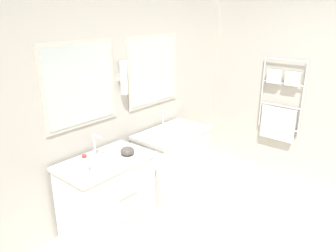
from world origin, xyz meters
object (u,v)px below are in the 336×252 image
toiletry_bottle (85,165)px  vanity_left (109,196)px  vanity_right (174,162)px  amenity_bowl (127,151)px

toiletry_bottle → vanity_left: bearing=10.7°
vanity_left → toiletry_bottle: 0.56m
vanity_left → vanity_right: (1.04, 0.00, 0.00)m
vanity_left → amenity_bowl: size_ratio=6.45×
toiletry_bottle → amenity_bowl: toiletry_bottle is taller
vanity_right → amenity_bowl: size_ratio=6.45×
amenity_bowl → toiletry_bottle: bearing=180.0°
vanity_left → amenity_bowl: 0.49m
toiletry_bottle → vanity_right: bearing=2.4°
vanity_right → toiletry_bottle: toiletry_bottle is taller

